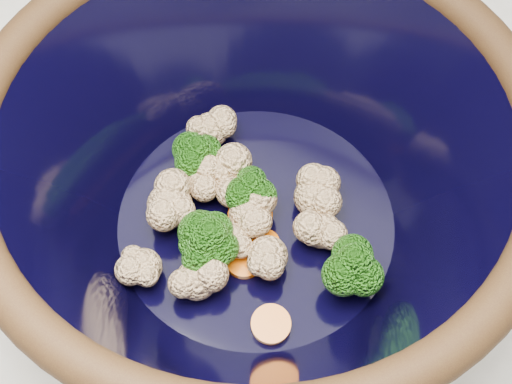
# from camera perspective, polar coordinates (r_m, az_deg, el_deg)

# --- Properties ---
(counter) EXTENTS (1.20, 1.20, 0.90)m
(counter) POSITION_cam_1_polar(r_m,az_deg,el_deg) (0.99, 2.10, -13.34)
(counter) COLOR beige
(counter) RESTS_ON ground
(mixing_bowl) EXTENTS (0.41, 0.41, 0.16)m
(mixing_bowl) POSITION_cam_1_polar(r_m,az_deg,el_deg) (0.47, 0.00, 0.99)
(mixing_bowl) COLOR black
(mixing_bowl) RESTS_ON counter
(vegetable_pile) EXTENTS (0.18, 0.15, 0.05)m
(vegetable_pile) POSITION_cam_1_polar(r_m,az_deg,el_deg) (0.50, -1.37, -2.00)
(vegetable_pile) COLOR #608442
(vegetable_pile) RESTS_ON mixing_bowl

